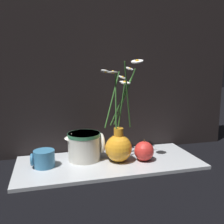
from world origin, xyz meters
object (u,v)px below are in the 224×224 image
Objects in this scene: orange_fruit at (144,151)px; yellow_mug at (44,159)px; vase_with_flowers at (119,144)px; ceramic_pitcher at (85,145)px.

yellow_mug is at bearing 174.61° from orange_fruit.
vase_with_flowers is 0.13m from ceramic_pitcher.
ceramic_pitcher is (-0.12, 0.05, -0.01)m from vase_with_flowers.
vase_with_flowers is 0.10m from orange_fruit.
ceramic_pitcher is at bearing 12.26° from yellow_mug.
vase_with_flowers is 4.58× the size of orange_fruit.
vase_with_flowers reaches higher than ceramic_pitcher.
ceramic_pitcher is 1.81× the size of orange_fruit.
vase_with_flowers is 4.47× the size of yellow_mug.
vase_with_flowers is at bearing -21.82° from ceramic_pitcher.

